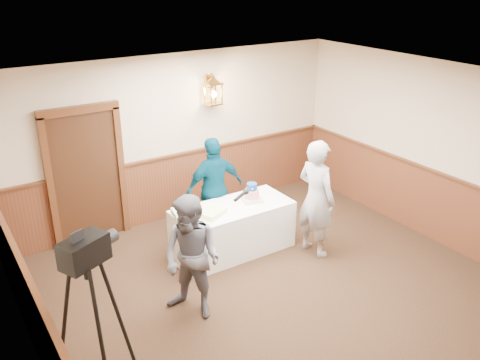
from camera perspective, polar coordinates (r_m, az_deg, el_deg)
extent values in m
plane|color=black|center=(6.62, 7.69, -15.08)|extent=(7.00, 7.00, 0.00)
cube|color=beige|center=(8.59, -7.01, 4.73)|extent=(6.00, 0.02, 2.80)
cube|color=beige|center=(4.73, -21.17, -13.06)|extent=(0.02, 7.00, 2.80)
cube|color=beige|center=(8.04, 24.82, 1.42)|extent=(0.02, 7.00, 2.80)
cube|color=white|center=(5.39, 9.26, 9.14)|extent=(6.00, 7.00, 0.02)
cube|color=#512B17|center=(8.88, -6.69, -0.52)|extent=(5.98, 0.04, 1.10)
cube|color=#512B17|center=(8.34, 23.79, -4.04)|extent=(0.04, 6.98, 1.10)
cube|color=#4B2714|center=(8.66, -6.82, 2.91)|extent=(5.98, 0.07, 0.04)
cube|color=black|center=(8.15, -16.85, 0.23)|extent=(1.00, 0.06, 2.10)
cube|color=white|center=(7.74, -0.81, -5.49)|extent=(1.80, 0.80, 0.75)
cube|color=beige|center=(7.74, 1.33, -2.15)|extent=(0.34, 0.34, 0.06)
cylinder|color=red|center=(7.70, 1.34, -1.53)|extent=(0.22, 0.22, 0.13)
cylinder|color=navy|center=(7.66, 1.34, -0.74)|extent=(0.16, 0.16, 0.10)
cube|color=#F9FF98|center=(7.31, -3.19, -3.67)|extent=(0.46, 0.41, 0.08)
cube|color=#B3DB9A|center=(7.36, -6.23, -3.59)|extent=(0.38, 0.33, 0.08)
imported|color=#585A63|center=(6.23, -5.43, -8.71)|extent=(0.91, 0.97, 1.60)
cylinder|color=black|center=(6.71, -0.01, -1.85)|extent=(0.23, 0.12, 0.09)
sphere|color=black|center=(6.79, 0.67, -1.29)|extent=(0.08, 0.08, 0.08)
imported|color=#9E9FA3|center=(7.55, 8.56, -2.06)|extent=(0.51, 0.71, 1.80)
imported|color=#033549|center=(7.99, -2.88, -0.92)|extent=(0.99, 0.44, 1.66)
cube|color=black|center=(4.85, -17.10, -7.67)|extent=(0.50, 0.40, 0.26)
cylinder|color=black|center=(5.01, -14.66, -6.35)|extent=(0.21, 0.19, 0.13)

